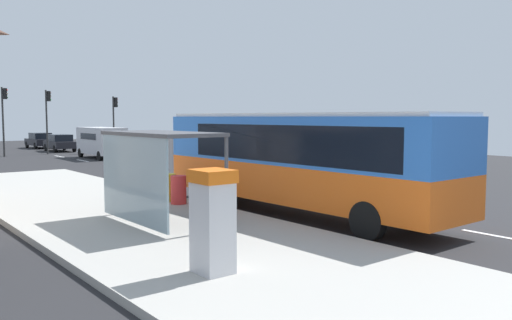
% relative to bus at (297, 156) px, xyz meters
% --- Properties ---
extents(ground_plane, '(56.00, 92.00, 0.04)m').
position_rel_bus_xyz_m(ground_plane, '(1.71, 14.33, -1.86)').
color(ground_plane, '#262628').
extents(sidewalk_platform, '(6.20, 30.00, 0.18)m').
position_rel_bus_xyz_m(sidewalk_platform, '(-4.69, 2.33, -1.75)').
color(sidewalk_platform, '#ADAAA3').
rests_on(sidewalk_platform, ground).
extents(lane_stripe_seg_0, '(0.16, 2.20, 0.01)m').
position_rel_bus_xyz_m(lane_stripe_seg_0, '(1.96, -5.67, -1.84)').
color(lane_stripe_seg_0, silver).
rests_on(lane_stripe_seg_0, ground).
extents(lane_stripe_seg_1, '(0.16, 2.20, 0.01)m').
position_rel_bus_xyz_m(lane_stripe_seg_1, '(1.96, -0.67, -1.84)').
color(lane_stripe_seg_1, silver).
rests_on(lane_stripe_seg_1, ground).
extents(lane_stripe_seg_2, '(0.16, 2.20, 0.01)m').
position_rel_bus_xyz_m(lane_stripe_seg_2, '(1.96, 4.33, -1.84)').
color(lane_stripe_seg_2, silver).
rests_on(lane_stripe_seg_2, ground).
extents(lane_stripe_seg_3, '(0.16, 2.20, 0.01)m').
position_rel_bus_xyz_m(lane_stripe_seg_3, '(1.96, 9.33, -1.84)').
color(lane_stripe_seg_3, silver).
rests_on(lane_stripe_seg_3, ground).
extents(lane_stripe_seg_4, '(0.16, 2.20, 0.01)m').
position_rel_bus_xyz_m(lane_stripe_seg_4, '(1.96, 14.33, -1.84)').
color(lane_stripe_seg_4, silver).
rests_on(lane_stripe_seg_4, ground).
extents(lane_stripe_seg_5, '(0.16, 2.20, 0.01)m').
position_rel_bus_xyz_m(lane_stripe_seg_5, '(1.96, 19.33, -1.84)').
color(lane_stripe_seg_5, silver).
rests_on(lane_stripe_seg_5, ground).
extents(lane_stripe_seg_6, '(0.16, 2.20, 0.01)m').
position_rel_bus_xyz_m(lane_stripe_seg_6, '(1.96, 24.33, -1.84)').
color(lane_stripe_seg_6, silver).
rests_on(lane_stripe_seg_6, ground).
extents(lane_stripe_seg_7, '(0.16, 2.20, 0.01)m').
position_rel_bus_xyz_m(lane_stripe_seg_7, '(1.96, 29.33, -1.84)').
color(lane_stripe_seg_7, silver).
rests_on(lane_stripe_seg_7, ground).
extents(bus, '(2.72, 11.06, 3.21)m').
position_rel_bus_xyz_m(bus, '(0.00, 0.00, 0.00)').
color(bus, orange).
rests_on(bus, ground).
extents(white_van, '(2.10, 5.23, 2.30)m').
position_rel_bus_xyz_m(white_van, '(3.91, 25.67, -0.50)').
color(white_van, silver).
rests_on(white_van, ground).
extents(sedan_near, '(1.86, 4.41, 1.52)m').
position_rel_bus_xyz_m(sedan_near, '(4.01, 41.57, -1.05)').
color(sedan_near, black).
rests_on(sedan_near, ground).
extents(sedan_far, '(1.99, 4.47, 1.52)m').
position_rel_bus_xyz_m(sedan_far, '(4.01, 35.53, -1.05)').
color(sedan_far, black).
rests_on(sedan_far, ground).
extents(ticket_machine, '(0.66, 0.76, 1.94)m').
position_rel_bus_xyz_m(ticket_machine, '(-5.90, -4.08, -0.67)').
color(ticket_machine, silver).
rests_on(ticket_machine, sidewalk_platform).
extents(recycling_bin_red, '(0.52, 0.52, 0.95)m').
position_rel_bus_xyz_m(recycling_bin_red, '(-2.49, 3.12, -1.19)').
color(recycling_bin_red, red).
rests_on(recycling_bin_red, sidewalk_platform).
extents(recycling_bin_yellow, '(0.52, 0.52, 0.95)m').
position_rel_bus_xyz_m(recycling_bin_yellow, '(-2.49, 3.82, -1.19)').
color(recycling_bin_yellow, yellow).
rests_on(recycling_bin_yellow, sidewalk_platform).
extents(recycling_bin_blue, '(0.52, 0.52, 0.95)m').
position_rel_bus_xyz_m(recycling_bin_blue, '(-2.49, 4.52, -1.19)').
color(recycling_bin_blue, blue).
rests_on(recycling_bin_blue, sidewalk_platform).
extents(traffic_light_near_side, '(0.49, 0.28, 4.83)m').
position_rel_bus_xyz_m(traffic_light_near_side, '(7.21, 30.85, 1.38)').
color(traffic_light_near_side, '#2D2D2D').
rests_on(traffic_light_near_side, ground).
extents(traffic_light_far_side, '(0.49, 0.28, 5.37)m').
position_rel_bus_xyz_m(traffic_light_far_side, '(-1.39, 31.65, 1.71)').
color(traffic_light_far_side, '#2D2D2D').
rests_on(traffic_light_far_side, ground).
extents(traffic_light_median, '(0.49, 0.28, 5.29)m').
position_rel_bus_xyz_m(traffic_light_median, '(2.11, 32.45, 1.66)').
color(traffic_light_median, '#2D2D2D').
rests_on(traffic_light_median, ground).
extents(bus_shelter, '(1.80, 4.00, 2.50)m').
position_rel_bus_xyz_m(bus_shelter, '(-4.70, 0.72, 0.25)').
color(bus_shelter, '#4C4C51').
rests_on(bus_shelter, sidewalk_platform).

